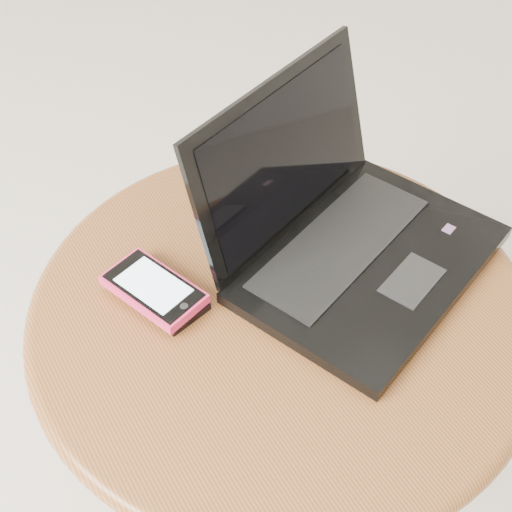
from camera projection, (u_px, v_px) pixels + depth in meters
table at (279, 353)px, 0.96m from camera, size 0.61×0.61×0.48m
laptop at (345, 232)px, 0.91m from camera, size 0.40×0.37×0.21m
phone_black at (161, 295)px, 0.88m from camera, size 0.09×0.12×0.01m
phone_pink at (154, 289)px, 0.87m from camera, size 0.10×0.14×0.01m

